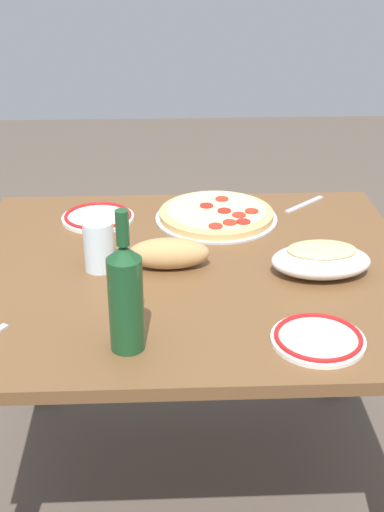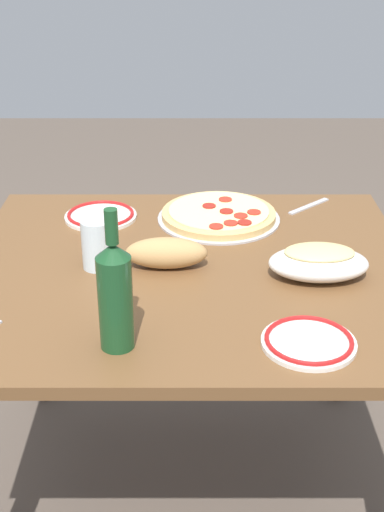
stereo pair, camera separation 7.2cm
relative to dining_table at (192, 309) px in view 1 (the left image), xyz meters
name	(u,v)px [view 1 (the left image)]	position (x,y,z in m)	size (l,w,h in m)	color
ground_plane	(192,486)	(0.00, 0.00, -0.60)	(8.00, 8.00, 0.00)	brown
dining_table	(192,309)	(0.00, 0.00, 0.00)	(1.12, 0.98, 0.72)	brown
pepperoni_pizza	(217,214)	(0.08, 0.29, 0.14)	(0.35, 0.35, 0.03)	#B7B7BC
baked_pasta_dish	(321,259)	(0.31, -0.05, 0.16)	(0.24, 0.15, 0.08)	white
wine_bottle	(126,295)	(-0.14, -0.35, 0.24)	(0.07, 0.07, 0.30)	#194723
water_glass	(99,247)	(-0.23, 0.00, 0.18)	(0.07, 0.07, 0.13)	silver
side_plate_near	(98,217)	(-0.26, 0.30, 0.13)	(0.21, 0.21, 0.02)	white
side_plate_far	(318,339)	(0.24, -0.35, 0.13)	(0.19, 0.19, 0.02)	white
bread_loaf	(169,254)	(-0.06, 0.00, 0.16)	(0.20, 0.08, 0.08)	tan
fork_left	(304,204)	(0.35, 0.39, 0.12)	(0.17, 0.02, 0.01)	#B7B7BC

